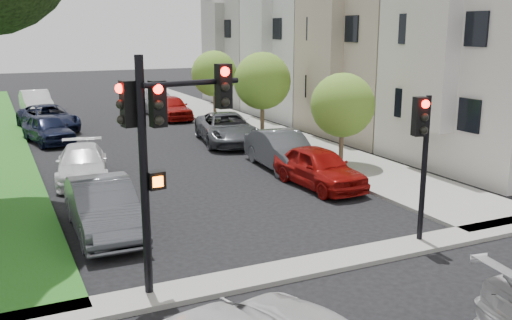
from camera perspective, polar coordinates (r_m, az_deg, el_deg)
name	(u,v)px	position (r m, az deg, el deg)	size (l,w,h in m)	color
ground	(360,305)	(12.22, 10.34, -14.06)	(140.00, 140.00, 0.00)	black
sidewalk_right	(225,118)	(35.75, -3.17, 4.22)	(3.50, 44.00, 0.12)	gray
sidewalk_cross	(310,266)	(13.70, 5.43, -10.52)	(60.00, 1.00, 0.12)	gray
house_b	(390,0)	(30.80, 13.23, 15.33)	(7.70, 7.55, 15.97)	gray
house_c	(314,5)	(37.00, 5.80, 15.15)	(7.70, 7.55, 15.97)	#A5A5A5
house_d	(262,9)	(43.61, 0.57, 14.88)	(7.70, 7.55, 15.97)	gray
small_tree_a	(343,105)	(22.94, 8.65, 5.44)	(2.56, 2.56, 3.83)	#4A3526
small_tree_b	(262,81)	(29.22, 0.64, 7.91)	(2.92, 2.92, 4.38)	#4A3526
small_tree_c	(214,74)	(35.46, -4.20, 8.60)	(2.81, 2.81, 4.22)	#4A3526
traffic_signal_main	(161,133)	(11.60, -9.46, 2.68)	(2.47, 0.65, 5.03)	black
traffic_signal_secondary	(422,142)	(14.95, 16.26, 1.70)	(0.52, 0.42, 3.90)	black
car_parked_0	(319,167)	(20.29, 6.33, -0.74)	(1.70, 4.22, 1.44)	maroon
car_parked_1	(282,150)	(22.87, 2.63, 1.00)	(1.61, 4.60, 1.52)	#3F4247
car_parked_2	(227,128)	(27.98, -2.93, 3.18)	(2.46, 5.34, 1.48)	#3F4247
car_parked_3	(171,107)	(35.84, -8.47, 5.23)	(1.76, 4.37, 1.49)	maroon
car_parked_4	(156,101)	(38.91, -9.93, 5.80)	(2.11, 5.20, 1.51)	#999BA0
car_parked_5	(103,207)	(16.16, -15.03, -4.59)	(1.59, 4.56, 1.50)	#3F4247
car_parked_6	(82,164)	(21.99, -16.99, -0.37)	(1.80, 4.42, 1.28)	silver
car_parked_7	(48,129)	(29.78, -20.07, 2.94)	(1.68, 4.18, 1.42)	black
car_parked_8	(48,118)	(33.52, -20.06, 3.98)	(2.34, 5.08, 1.41)	black
car_parked_9	(36,103)	(40.01, -21.15, 5.36)	(1.67, 4.80, 1.58)	silver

